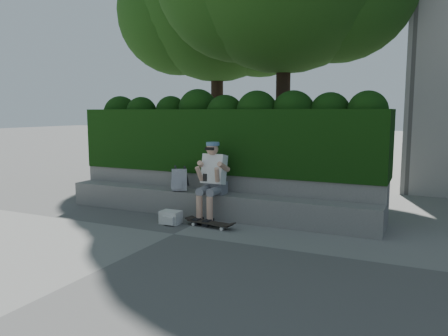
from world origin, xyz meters
The scene contains 8 objects.
ground centered at (0.00, 0.00, 0.00)m, with size 80.00×80.00×0.00m, color slate.
bench_ledge centered at (0.00, 1.25, 0.23)m, with size 6.00×0.45×0.45m, color gray.
planter_wall centered at (0.00, 1.73, 0.38)m, with size 6.00×0.50×0.75m, color gray.
hedge centered at (0.00, 1.95, 1.35)m, with size 6.00×1.00×1.20m, color black.
person centered at (0.15, 1.07, 0.75)m, with size 0.40×0.76×1.38m.
skateboard centered at (0.32, 0.61, 0.07)m, with size 0.82×0.29×0.08m.
backpack_plaid centered at (-0.58, 1.15, 0.65)m, with size 0.28×0.15×0.41m, color silver.
backpack_ground centered at (-0.39, 0.53, 0.11)m, with size 0.34×0.24×0.22m, color silver.
Camera 1 is at (3.54, -5.68, 1.92)m, focal length 35.00 mm.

